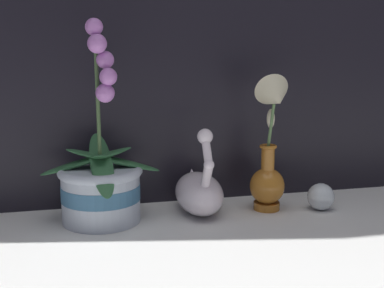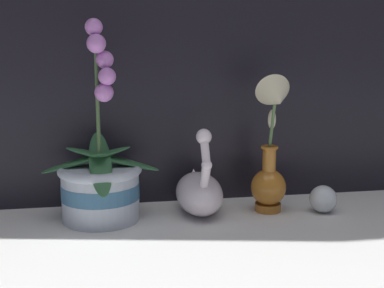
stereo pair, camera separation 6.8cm
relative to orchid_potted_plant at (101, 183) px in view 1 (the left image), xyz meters
name	(u,v)px [view 1 (the left image)]	position (x,y,z in m)	size (l,w,h in m)	color
ground_plane	(211,228)	(0.22, -0.10, -0.09)	(2.80, 2.80, 0.00)	silver
orchid_potted_plant	(101,183)	(0.00, 0.00, 0.00)	(0.26, 0.24, 0.43)	#B2BCCC
swan_figurine	(199,190)	(0.22, 0.01, -0.03)	(0.10, 0.20, 0.20)	white
blue_vase	(270,155)	(0.38, -0.02, 0.05)	(0.08, 0.12, 0.32)	#B26B23
glass_sphere	(321,197)	(0.50, -0.04, -0.06)	(0.06, 0.06, 0.06)	silver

